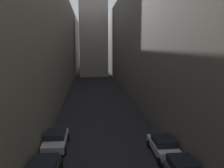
# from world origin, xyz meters

# --- Properties ---
(ground_plane) EXTENTS (264.00, 264.00, 0.00)m
(ground_plane) POSITION_xyz_m (0.00, 48.00, 0.00)
(ground_plane) COLOR black
(building_block_left) EXTENTS (15.79, 108.00, 18.57)m
(building_block_left) POSITION_xyz_m (-13.39, 50.00, 9.28)
(building_block_left) COLOR #756B5B
(building_block_left) RESTS_ON ground
(building_block_right) EXTENTS (12.93, 108.00, 19.53)m
(building_block_right) POSITION_xyz_m (11.97, 50.00, 9.76)
(building_block_right) COLOR #60594F
(building_block_right) RESTS_ON ground
(parked_car_left_far) EXTENTS (2.02, 4.25, 1.40)m
(parked_car_left_far) POSITION_xyz_m (-4.40, 23.01, 0.73)
(parked_car_left_far) COLOR #B7B7BC
(parked_car_left_far) RESTS_ON ground
(parked_car_right_far) EXTENTS (1.95, 4.55, 1.39)m
(parked_car_right_far) POSITION_xyz_m (4.40, 20.64, 0.72)
(parked_car_right_far) COLOR silver
(parked_car_right_far) RESTS_ON ground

